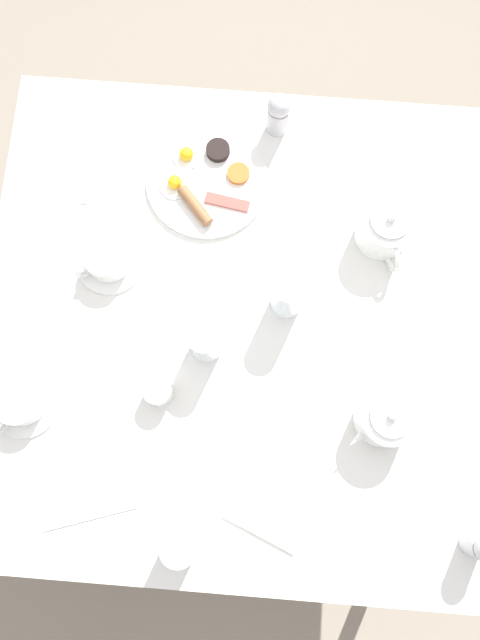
# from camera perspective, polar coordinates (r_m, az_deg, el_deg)

# --- Properties ---
(ground_plane) EXTENTS (8.00, 8.00, 0.00)m
(ground_plane) POSITION_cam_1_polar(r_m,az_deg,el_deg) (1.99, 0.00, -4.36)
(ground_plane) COLOR gray
(table) EXTENTS (1.05, 1.07, 0.71)m
(table) POSITION_cam_1_polar(r_m,az_deg,el_deg) (1.34, 0.00, -0.73)
(table) COLOR silver
(table) RESTS_ON ground_plane
(breakfast_plate) EXTENTS (0.26, 0.26, 0.04)m
(breakfast_plate) POSITION_cam_1_polar(r_m,az_deg,el_deg) (1.37, -3.19, 12.66)
(breakfast_plate) COLOR white
(breakfast_plate) RESTS_ON table
(teapot_near) EXTENTS (0.13, 0.16, 0.12)m
(teapot_near) POSITION_cam_1_polar(r_m,az_deg,el_deg) (1.24, 13.24, -8.67)
(teapot_near) COLOR white
(teapot_near) RESTS_ON table
(teapot_far) EXTENTS (0.19, 0.11, 0.12)m
(teapot_far) POSITION_cam_1_polar(r_m,az_deg,el_deg) (1.32, 13.15, 8.12)
(teapot_far) COLOR white
(teapot_far) RESTS_ON table
(teacup_with_saucer_left) EXTENTS (0.14, 0.14, 0.06)m
(teacup_with_saucer_left) POSITION_cam_1_polar(r_m,az_deg,el_deg) (1.30, -19.45, -7.13)
(teacup_with_saucer_left) COLOR white
(teacup_with_saucer_left) RESTS_ON table
(teacup_with_saucer_right) EXTENTS (0.14, 0.14, 0.06)m
(teacup_with_saucer_right) POSITION_cam_1_polar(r_m,az_deg,el_deg) (1.31, -12.05, 5.45)
(teacup_with_saucer_right) COLOR white
(teacup_with_saucer_right) RESTS_ON table
(water_glass_tall) EXTENTS (0.07, 0.07, 0.13)m
(water_glass_tall) POSITION_cam_1_polar(r_m,az_deg,el_deg) (1.21, -5.42, -19.76)
(water_glass_tall) COLOR white
(water_glass_tall) RESTS_ON table
(water_glass_short) EXTENTS (0.07, 0.07, 0.13)m
(water_glass_short) POSITION_cam_1_polar(r_m,az_deg,el_deg) (1.21, -3.18, -1.98)
(water_glass_short) COLOR white
(water_glass_short) RESTS_ON table
(wine_glass_spare) EXTENTS (0.07, 0.07, 0.14)m
(wine_glass_spare) POSITION_cam_1_polar(r_m,az_deg,el_deg) (1.23, 4.45, 2.27)
(wine_glass_spare) COLOR white
(wine_glass_spare) RESTS_ON table
(creamer_jug) EXTENTS (0.08, 0.06, 0.05)m
(creamer_jug) POSITION_cam_1_polar(r_m,az_deg,el_deg) (1.24, -7.47, -6.42)
(creamer_jug) COLOR white
(creamer_jug) RESTS_ON table
(pepper_grinder) EXTENTS (0.05, 0.05, 0.11)m
(pepper_grinder) POSITION_cam_1_polar(r_m,az_deg,el_deg) (1.39, 3.53, 18.34)
(pepper_grinder) COLOR #BCBCC1
(pepper_grinder) RESTS_ON table
(napkin_folded) EXTENTS (0.18, 0.19, 0.01)m
(napkin_folded) POSITION_cam_1_polar(r_m,az_deg,el_deg) (1.26, 2.97, -16.49)
(napkin_folded) COLOR white
(napkin_folded) RESTS_ON table
(fork_by_plate) EXTENTS (0.07, 0.18, 0.00)m
(fork_by_plate) POSITION_cam_1_polar(r_m,az_deg,el_deg) (1.29, -13.56, -17.04)
(fork_by_plate) COLOR silver
(fork_by_plate) RESTS_ON table
(knife_by_plate) EXTENTS (0.20, 0.02, 0.00)m
(knife_by_plate) POSITION_cam_1_polar(r_m,az_deg,el_deg) (1.43, -13.68, 14.06)
(knife_by_plate) COLOR silver
(knife_by_plate) RESTS_ON table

